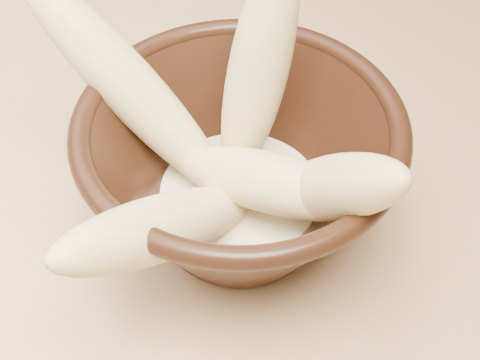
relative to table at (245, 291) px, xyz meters
name	(u,v)px	position (x,y,z in m)	size (l,w,h in m)	color
table	(245,291)	(0.00, 0.00, 0.00)	(1.20, 0.80, 0.75)	tan
bowl	(240,170)	(-0.01, 0.00, 0.14)	(0.20, 0.20, 0.11)	black
milk_puddle	(240,197)	(-0.01, 0.00, 0.11)	(0.11, 0.11, 0.02)	beige
banana_upright	(258,71)	(-0.01, 0.03, 0.20)	(0.04, 0.04, 0.16)	#D2BE7C
banana_left	(127,84)	(-0.08, 0.00, 0.18)	(0.04, 0.04, 0.19)	#D2BE7C
banana_right	(332,188)	(0.06, -0.01, 0.17)	(0.04, 0.04, 0.14)	#D2BE7C
banana_across	(268,182)	(0.02, -0.01, 0.16)	(0.04, 0.04, 0.13)	#D2BE7C
banana_front	(163,227)	(-0.01, -0.07, 0.16)	(0.04, 0.04, 0.16)	#D2BE7C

